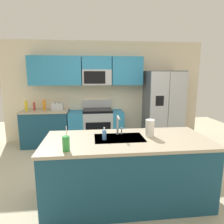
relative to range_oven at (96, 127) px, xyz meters
The scene contains 14 objects.
ground_plane 1.87m from the range_oven, 82.37° to the right, with size 9.00×9.00×0.00m, color beige.
kitchen_wall_unit 1.07m from the range_oven, 70.61° to the left, with size 5.20×0.43×2.60m.
back_counter 1.26m from the range_oven, behind, with size 1.14×0.63×0.90m.
range_oven is the anchor object (origin of this frame).
refrigerator 1.79m from the range_oven, ahead, with size 0.90×0.76×1.85m.
island_counter 2.39m from the range_oven, 81.56° to the right, with size 2.25×0.99×0.90m.
toaster 1.09m from the range_oven, behind, with size 0.28×0.16×0.18m.
pepper_mill 1.60m from the range_oven, behind, with size 0.05×0.05×0.20m, color #B2332D.
bottle_orange 1.39m from the range_oven, behind, with size 0.07×0.07×0.26m, color orange.
bottle_yellow 1.78m from the range_oven, behind, with size 0.07×0.07×0.25m, color yellow.
sink_faucet 2.28m from the range_oven, 83.25° to the right, with size 0.08×0.21×0.28m.
drink_cup_green 2.80m from the range_oven, 98.78° to the right, with size 0.08×0.08×0.29m.
soap_dispenser 2.43m from the range_oven, 88.98° to the right, with size 0.06×0.06×0.17m.
paper_towel_roll 2.47m from the range_oven, 73.25° to the right, with size 0.12×0.12×0.24m, color white.
Camera 1 is at (-0.37, -3.08, 1.76)m, focal length 31.43 mm.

